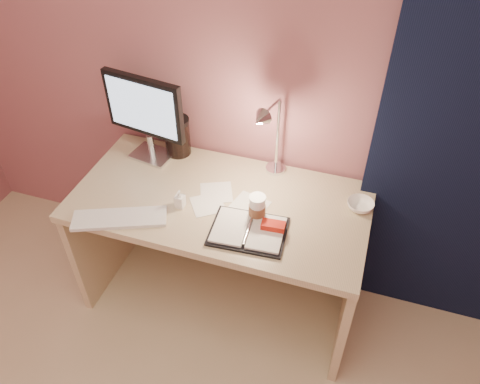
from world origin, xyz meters
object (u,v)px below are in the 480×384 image
(monitor, at_px, (146,111))
(dark_jar, at_px, (178,138))
(desk, at_px, (226,223))
(lotion_bottle, at_px, (180,199))
(planner, at_px, (250,230))
(bowl, at_px, (360,205))
(keyboard, at_px, (120,218))
(coffee_cup, at_px, (257,208))
(desk_lamp, at_px, (278,138))

(monitor, xyz_separation_m, dark_jar, (0.12, 0.08, -0.18))
(desk, xyz_separation_m, lotion_bottle, (-0.16, -0.17, 0.27))
(planner, distance_m, bowl, 0.53)
(keyboard, distance_m, coffee_cup, 0.62)
(bowl, distance_m, lotion_bottle, 0.83)
(lotion_bottle, height_order, desk_lamp, desk_lamp)
(planner, distance_m, dark_jar, 0.70)
(keyboard, relative_size, lotion_bottle, 4.54)
(coffee_cup, xyz_separation_m, bowl, (0.44, 0.20, -0.04))
(keyboard, relative_size, bowl, 3.39)
(keyboard, distance_m, desk_lamp, 0.80)
(bowl, height_order, lotion_bottle, lotion_bottle)
(planner, height_order, desk_lamp, desk_lamp)
(keyboard, relative_size, dark_jar, 2.26)
(keyboard, bearing_deg, dark_jar, 62.62)
(monitor, distance_m, keyboard, 0.55)
(planner, distance_m, coffee_cup, 0.11)
(lotion_bottle, relative_size, dark_jar, 0.50)
(planner, bearing_deg, bowl, 30.73)
(desk, bearing_deg, coffee_cup, -33.90)
(monitor, distance_m, bowl, 1.12)
(bowl, bearing_deg, coffee_cup, -154.85)
(coffee_cup, bearing_deg, dark_jar, 147.11)
(monitor, bearing_deg, dark_jar, 41.62)
(coffee_cup, relative_size, lotion_bottle, 1.34)
(desk, height_order, bowl, bowl)
(monitor, height_order, desk_lamp, monitor)
(monitor, relative_size, planner, 1.33)
(desk, height_order, desk_lamp, desk_lamp)
(dark_jar, bearing_deg, planner, -39.70)
(desk, bearing_deg, planner, -49.22)
(coffee_cup, height_order, lotion_bottle, coffee_cup)
(planner, bearing_deg, lotion_bottle, 166.52)
(coffee_cup, relative_size, desk_lamp, 0.28)
(desk, bearing_deg, lotion_bottle, -131.99)
(monitor, distance_m, dark_jar, 0.23)
(desk, distance_m, planner, 0.39)
(monitor, xyz_separation_m, coffee_cup, (0.65, -0.27, -0.22))
(monitor, distance_m, coffee_cup, 0.74)
(desk, bearing_deg, bowl, 6.18)
(monitor, bearing_deg, planner, -20.31)
(desk, height_order, lotion_bottle, lotion_bottle)
(coffee_cup, bearing_deg, lotion_bottle, -173.80)
(planner, relative_size, bowl, 2.80)
(desk_lamp, bearing_deg, dark_jar, -175.61)
(lotion_bottle, bearing_deg, desk_lamp, 37.81)
(planner, height_order, dark_jar, dark_jar)
(bowl, distance_m, desk_lamp, 0.49)
(keyboard, distance_m, lotion_bottle, 0.28)
(keyboard, bearing_deg, bowl, -0.54)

